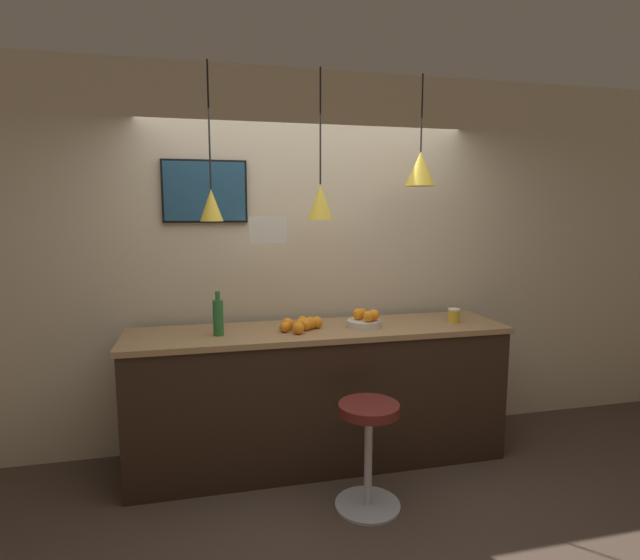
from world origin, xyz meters
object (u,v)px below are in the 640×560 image
Objects in this scene: juice_bottle at (218,317)px; fruit_bowl at (365,320)px; spread_jar at (454,315)px; bar_stool at (369,437)px; mounted_tv at (205,191)px.

fruit_bowl is at bearing -0.07° from juice_bottle.
spread_jar is at bearing 0.00° from juice_bottle.
spread_jar is at bearing 34.44° from bar_stool.
bar_stool is 1.26m from juice_bottle.
juice_bottle is at bearing 179.93° from fruit_bowl.
fruit_bowl is (0.17, 0.60, 0.60)m from bar_stool.
mounted_tv reaches higher than juice_bottle.
fruit_bowl is at bearing -21.13° from mounted_tv.
juice_bottle is at bearing 145.60° from bar_stool.
mounted_tv is at bearing 97.90° from juice_bottle.
bar_stool is 2.23× the size of juice_bottle.
bar_stool is 1.11× the size of mounted_tv.
bar_stool is at bearing -145.56° from spread_jar.
bar_stool is at bearing -34.40° from juice_bottle.
juice_bottle is (-1.04, 0.00, 0.08)m from fruit_bowl.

